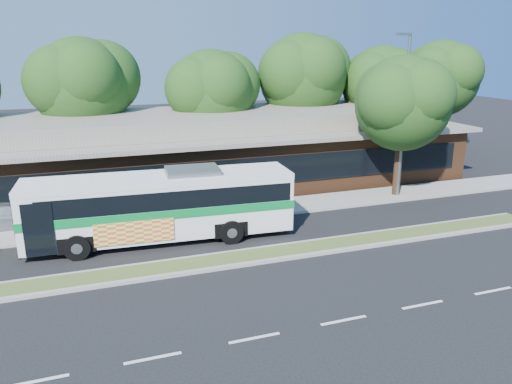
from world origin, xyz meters
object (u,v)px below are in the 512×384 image
transit_bus (162,202)px  sidewalk_tree (407,101)px  sedan (10,215)px  lamp_post (403,112)px

transit_bus → sidewalk_tree: 14.91m
sedan → sidewalk_tree: size_ratio=0.55×
sidewalk_tree → lamp_post: bearing=-143.3°
lamp_post → transit_bus: size_ratio=0.77×
sedan → sidewalk_tree: bearing=-96.0°
transit_bus → sedan: size_ratio=2.68×
sedan → transit_bus: bearing=-123.1°
transit_bus → sidewalk_tree: (14.23, 2.53, 3.66)m
sedan → sidewalk_tree: 21.46m
sedan → lamp_post: bearing=-97.0°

